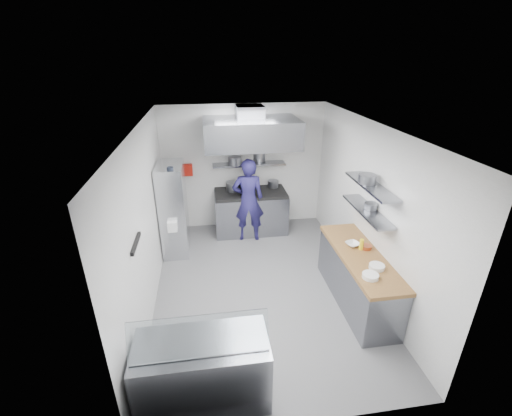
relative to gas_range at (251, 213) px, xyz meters
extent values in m
plane|color=#565659|center=(-0.10, -2.10, -0.45)|extent=(5.00, 5.00, 0.00)
plane|color=silver|center=(-0.10, -2.10, 2.35)|extent=(5.00, 5.00, 0.00)
cube|color=white|center=(-0.10, 0.40, 0.95)|extent=(3.60, 2.80, 0.02)
cube|color=white|center=(-0.10, -4.60, 0.95)|extent=(3.60, 2.80, 0.02)
cube|color=white|center=(-1.90, -2.10, 0.95)|extent=(2.80, 5.00, 0.02)
cube|color=white|center=(1.70, -2.10, 0.95)|extent=(2.80, 5.00, 0.02)
cube|color=gray|center=(0.00, 0.00, 0.00)|extent=(1.60, 0.80, 0.90)
cube|color=black|center=(0.00, 0.00, 0.48)|extent=(1.57, 0.78, 0.06)
cylinder|color=slate|center=(-0.38, 0.14, 0.61)|extent=(0.30, 0.30, 0.20)
cylinder|color=slate|center=(-0.09, 0.29, 0.63)|extent=(0.31, 0.31, 0.24)
cylinder|color=slate|center=(0.55, 0.21, 0.59)|extent=(0.24, 0.24, 0.16)
cube|color=gray|center=(0.00, 0.24, 1.07)|extent=(1.60, 0.30, 0.04)
cylinder|color=slate|center=(-0.31, 0.18, 1.18)|extent=(0.28, 0.28, 0.18)
cylinder|color=slate|center=(0.26, 0.41, 1.20)|extent=(0.28, 0.28, 0.22)
cube|color=gray|center=(0.00, -0.18, 1.85)|extent=(1.90, 1.15, 0.55)
cube|color=slate|center=(0.00, 0.05, 2.23)|extent=(0.55, 0.55, 0.24)
cube|color=red|center=(-1.35, 0.34, 0.97)|extent=(0.22, 0.10, 0.26)
imported|color=#1E1A4E|center=(-0.10, -0.37, 0.47)|extent=(0.70, 0.50, 1.83)
cube|color=silver|center=(-1.63, -0.61, 0.48)|extent=(0.50, 0.90, 1.85)
cube|color=white|center=(-1.63, -1.08, 0.35)|extent=(0.17, 0.22, 0.19)
cube|color=yellow|center=(-1.63, -0.79, 0.85)|extent=(0.15, 0.19, 0.17)
cylinder|color=black|center=(-1.58, -0.91, 1.35)|extent=(0.12, 0.12, 0.18)
cube|color=black|center=(-1.88, -3.00, 1.10)|extent=(0.04, 0.55, 0.05)
cube|color=gray|center=(1.38, -2.70, -0.03)|extent=(0.62, 2.00, 0.84)
cube|color=olive|center=(1.38, -2.70, 0.42)|extent=(0.65, 2.04, 0.06)
cylinder|color=white|center=(1.25, -3.30, 0.48)|extent=(0.23, 0.23, 0.06)
cylinder|color=white|center=(1.44, -3.10, 0.48)|extent=(0.22, 0.22, 0.06)
cylinder|color=#BA5B34|center=(1.53, -2.55, 0.48)|extent=(0.17, 0.17, 0.06)
cylinder|color=yellow|center=(1.44, -2.56, 0.54)|extent=(0.07, 0.07, 0.18)
imported|color=white|center=(1.35, -2.43, 0.48)|extent=(0.27, 0.27, 0.05)
cube|color=gray|center=(1.54, -2.40, 1.05)|extent=(0.30, 1.30, 0.04)
cube|color=gray|center=(1.54, -2.40, 1.47)|extent=(0.30, 1.30, 0.04)
cylinder|color=slate|center=(1.60, -2.38, 1.12)|extent=(0.20, 0.20, 0.10)
cylinder|color=slate|center=(1.50, -2.33, 1.56)|extent=(0.27, 0.27, 0.14)
cube|color=gray|center=(-1.10, -4.10, -0.03)|extent=(1.50, 0.70, 0.85)
cube|color=silver|center=(-1.10, -4.22, 0.62)|extent=(1.47, 0.19, 0.42)
camera|label=1|loc=(-0.91, -6.97, 3.33)|focal=24.00mm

